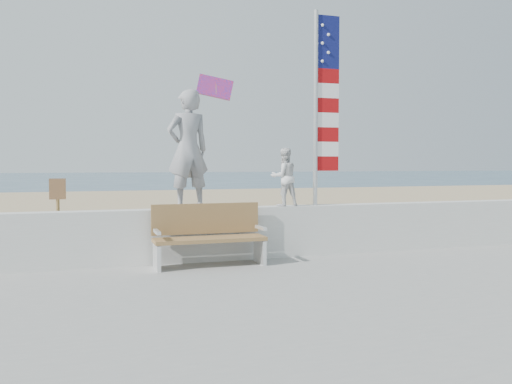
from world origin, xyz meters
TOP-DOWN VIEW (x-y plane):
  - ground at (0.00, 0.00)m, footprint 220.00×220.00m
  - sand at (0.00, 9.00)m, footprint 90.00×40.00m
  - seawall at (0.00, 2.00)m, footprint 30.00×0.35m
  - adult at (-0.94, 2.00)m, footprint 0.81×0.61m
  - child at (0.80, 2.00)m, footprint 0.52×0.42m
  - bench at (-0.70, 1.55)m, footprint 1.80×0.57m
  - flag at (1.53, 2.00)m, footprint 0.50×0.08m
  - parafoil_kite at (0.42, 5.47)m, footprint 0.91×0.44m
  - sign at (-3.09, 4.54)m, footprint 0.32×0.07m

SIDE VIEW (x-z plane):
  - ground at x=0.00m, z-range 0.00..0.00m
  - sand at x=0.00m, z-range 0.00..0.08m
  - seawall at x=0.00m, z-range 0.18..1.08m
  - bench at x=-0.70m, z-range 0.19..1.19m
  - sign at x=-3.09m, z-range 0.21..1.67m
  - child at x=0.80m, z-range 1.08..2.11m
  - adult at x=-0.94m, z-range 1.08..3.07m
  - flag at x=1.53m, z-range 1.24..4.74m
  - parafoil_kite at x=0.42m, z-range 3.32..3.92m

